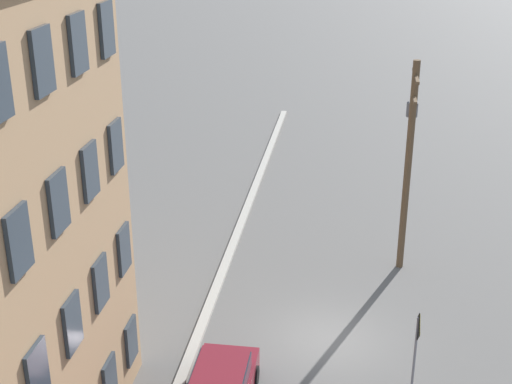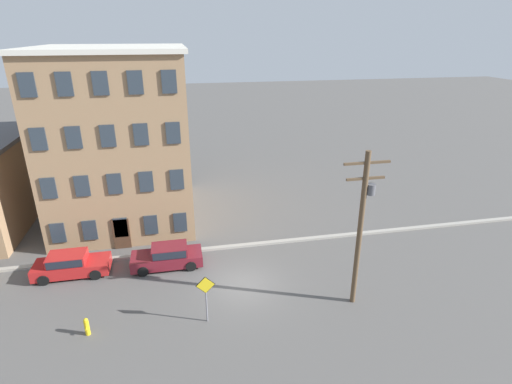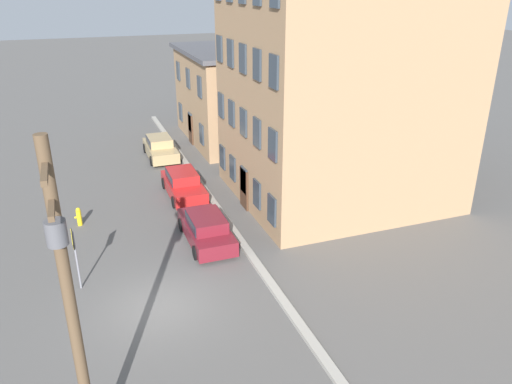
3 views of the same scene
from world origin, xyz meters
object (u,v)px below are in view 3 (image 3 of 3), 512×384
(caution_sign, at_px, (74,248))
(utility_pole, at_px, (69,297))
(car_maroon, at_px, (206,228))
(fire_hydrant, at_px, (79,216))
(car_red, at_px, (183,183))
(car_tan, at_px, (160,147))

(caution_sign, bearing_deg, utility_pole, 0.36)
(car_maroon, bearing_deg, fire_hydrant, -125.20)
(car_red, distance_m, car_maroon, 5.83)
(car_maroon, relative_size, utility_pole, 0.51)
(car_red, distance_m, caution_sign, 9.86)
(utility_pole, height_order, fire_hydrant, utility_pole)
(car_maroon, distance_m, caution_sign, 6.17)
(fire_hydrant, bearing_deg, car_tan, 147.54)
(car_red, xyz_separation_m, fire_hydrant, (1.91, -5.76, -0.27))
(car_tan, distance_m, car_red, 7.09)
(car_maroon, bearing_deg, caution_sign, -71.26)
(car_red, xyz_separation_m, car_maroon, (5.83, -0.21, 0.00))
(utility_pole, bearing_deg, caution_sign, -179.64)
(car_tan, relative_size, car_red, 1.00)
(car_tan, distance_m, fire_hydrant, 10.67)
(car_tan, height_order, car_maroon, same)
(car_maroon, bearing_deg, car_tan, 179.22)
(car_maroon, height_order, utility_pole, utility_pole)
(utility_pole, bearing_deg, fire_hydrant, 179.36)
(car_maroon, xyz_separation_m, caution_sign, (1.95, -5.76, 1.07))
(car_tan, relative_size, car_maroon, 1.00)
(fire_hydrant, bearing_deg, caution_sign, -2.02)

